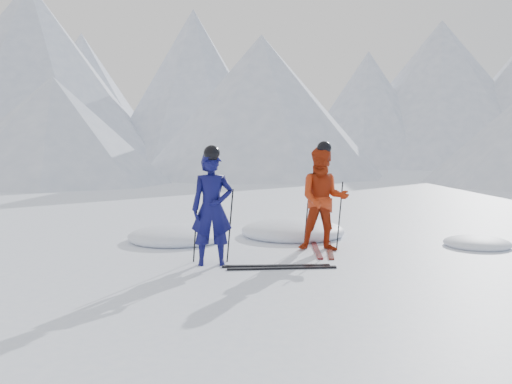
{
  "coord_description": "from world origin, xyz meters",
  "views": [
    {
      "loc": [
        -0.87,
        -8.81,
        1.88
      ],
      "look_at": [
        -1.8,
        0.5,
        1.1
      ],
      "focal_mm": 38.0,
      "sensor_mm": 36.0,
      "label": 1
    }
  ],
  "objects": [
    {
      "name": "ski_loose_a",
      "position": [
        -1.38,
        -0.44,
        0.01
      ],
      "size": [
        1.69,
        0.35,
        0.03
      ],
      "primitive_type": "cube",
      "rotation": [
        0.0,
        0.0,
        1.73
      ],
      "color": "black",
      "rests_on": "ground"
    },
    {
      "name": "ski_worn_right",
      "position": [
        -0.5,
        1.0,
        0.01
      ],
      "size": [
        0.09,
        1.7,
        0.03
      ],
      "primitive_type": "cube",
      "rotation": [
        0.0,
        0.0,
        0.0
      ],
      "color": "black",
      "rests_on": "ground"
    },
    {
      "name": "pole_red_right",
      "position": [
        -0.32,
        1.15,
        0.63
      ],
      "size": [
        0.12,
        0.09,
        1.25
      ],
      "primitive_type": "cylinder",
      "rotation": [
        -0.05,
        0.08,
        0.0
      ],
      "color": "black",
      "rests_on": "ground"
    },
    {
      "name": "ground",
      "position": [
        0.0,
        0.0,
        0.0
      ],
      "size": [
        160.0,
        160.0,
        0.0
      ],
      "primitive_type": "plane",
      "color": "white",
      "rests_on": "ground"
    },
    {
      "name": "snow_lumps",
      "position": [
        -1.44,
        1.92,
        0.0
      ],
      "size": [
        7.86,
        5.89,
        0.48
      ],
      "color": "white",
      "rests_on": "ground"
    },
    {
      "name": "ski_worn_left",
      "position": [
        -0.74,
        1.0,
        0.01
      ],
      "size": [
        0.21,
        1.7,
        0.03
      ],
      "primitive_type": "cube",
      "rotation": [
        0.0,
        0.0,
        0.07
      ],
      "color": "black",
      "rests_on": "ground"
    },
    {
      "name": "skier_blue",
      "position": [
        -2.41,
        -0.38,
        0.9
      ],
      "size": [
        0.73,
        0.56,
        1.8
      ],
      "primitive_type": "imported",
      "rotation": [
        0.0,
        0.0,
        0.21
      ],
      "color": "#0B0C47",
      "rests_on": "ground"
    },
    {
      "name": "mountain_range",
      "position": [
        5.71,
        35.31,
        6.72
      ],
      "size": [
        106.15,
        62.94,
        15.53
      ],
      "color": "#B2BCD1",
      "rests_on": "ground"
    },
    {
      "name": "skier_red",
      "position": [
        -0.62,
        1.0,
        0.94
      ],
      "size": [
        0.94,
        0.74,
        1.88
      ],
      "primitive_type": "imported",
      "rotation": [
        0.0,
        0.0,
        0.04
      ],
      "color": "#A92B0D",
      "rests_on": "ground"
    },
    {
      "name": "pole_blue_right",
      "position": [
        -2.16,
        -0.13,
        0.6
      ],
      "size": [
        0.12,
        0.07,
        1.2
      ],
      "primitive_type": "cylinder",
      "rotation": [
        -0.04,
        0.08,
        0.0
      ],
      "color": "black",
      "rests_on": "ground"
    },
    {
      "name": "ski_loose_b",
      "position": [
        -1.28,
        -0.59,
        0.01
      ],
      "size": [
        1.69,
        0.41,
        0.03
      ],
      "primitive_type": "cube",
      "rotation": [
        0.0,
        0.0,
        1.76
      ],
      "color": "black",
      "rests_on": "ground"
    },
    {
      "name": "pole_red_left",
      "position": [
        -0.92,
        1.25,
        0.63
      ],
      "size": [
        0.12,
        0.1,
        1.25
      ],
      "primitive_type": "cylinder",
      "rotation": [
        0.06,
        0.08,
        0.0
      ],
      "color": "black",
      "rests_on": "ground"
    },
    {
      "name": "pole_blue_left",
      "position": [
        -2.71,
        -0.23,
        0.6
      ],
      "size": [
        0.12,
        0.08,
        1.2
      ],
      "primitive_type": "cylinder",
      "rotation": [
        0.05,
        0.08,
        0.0
      ],
      "color": "black",
      "rests_on": "ground"
    }
  ]
}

